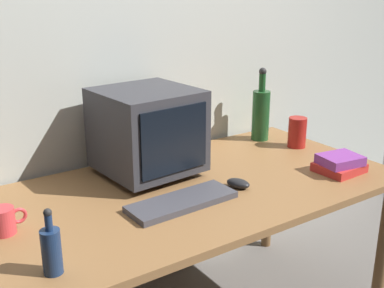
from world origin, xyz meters
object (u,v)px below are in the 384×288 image
(bottle_tall, at_px, (261,113))
(mug, at_px, (4,221))
(keyboard, at_px, (182,202))
(book_stack, at_px, (340,164))
(crt_monitor, at_px, (147,131))
(computer_mouse, at_px, (238,183))
(bottle_short, at_px, (51,249))
(metal_canister, at_px, (297,132))

(bottle_tall, bearing_deg, mug, -168.25)
(keyboard, bearing_deg, mug, 164.06)
(book_stack, bearing_deg, bottle_tall, 87.49)
(book_stack, height_order, mug, mug)
(crt_monitor, distance_m, computer_mouse, 0.44)
(bottle_short, distance_m, metal_canister, 1.44)
(bottle_tall, distance_m, mug, 1.40)
(computer_mouse, xyz_separation_m, metal_canister, (0.57, 0.23, 0.06))
(computer_mouse, height_order, mug, mug)
(crt_monitor, xyz_separation_m, bottle_short, (-0.59, -0.50, -0.12))
(computer_mouse, relative_size, book_stack, 0.51)
(crt_monitor, relative_size, mug, 3.45)
(keyboard, relative_size, mug, 3.50)
(keyboard, bearing_deg, bottle_tall, 27.26)
(keyboard, relative_size, book_stack, 2.13)
(bottle_tall, height_order, mug, bottle_tall)
(crt_monitor, xyz_separation_m, metal_canister, (0.79, -0.10, -0.12))
(keyboard, relative_size, bottle_short, 2.09)
(bottle_short, relative_size, book_stack, 1.02)
(computer_mouse, bearing_deg, crt_monitor, 103.47)
(book_stack, bearing_deg, crt_monitor, 147.60)
(crt_monitor, distance_m, book_stack, 0.84)
(bottle_tall, height_order, bottle_short, bottle_tall)
(metal_canister, bearing_deg, book_stack, -105.27)
(crt_monitor, height_order, metal_canister, crt_monitor)
(computer_mouse, distance_m, metal_canister, 0.62)
(bottle_tall, bearing_deg, bottle_short, -155.50)
(bottle_short, xyz_separation_m, metal_canister, (1.39, 0.40, -0.00))
(bottle_tall, relative_size, metal_canister, 2.52)
(metal_canister, bearing_deg, bottle_tall, 110.12)
(keyboard, bearing_deg, computer_mouse, -0.83)
(crt_monitor, relative_size, computer_mouse, 4.14)
(keyboard, distance_m, computer_mouse, 0.27)
(book_stack, xyz_separation_m, metal_canister, (0.09, 0.35, 0.04))
(keyboard, distance_m, bottle_tall, 0.89)
(bottle_short, height_order, mug, bottle_short)
(computer_mouse, bearing_deg, bottle_short, 170.75)
(crt_monitor, distance_m, bottle_tall, 0.73)
(book_stack, bearing_deg, keyboard, 171.69)
(keyboard, height_order, bottle_tall, bottle_tall)
(bottle_tall, xyz_separation_m, bottle_short, (-1.31, -0.60, -0.07))
(bottle_tall, bearing_deg, metal_canister, -69.88)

